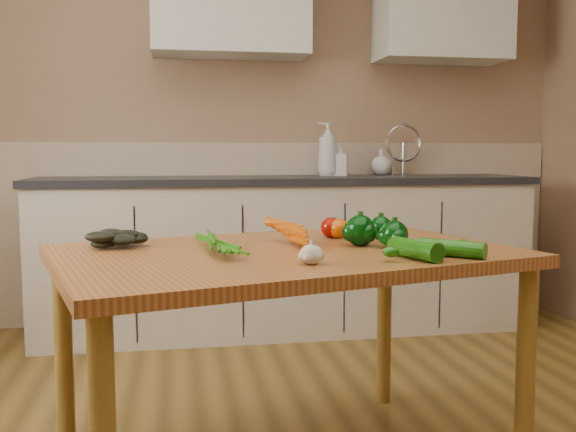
# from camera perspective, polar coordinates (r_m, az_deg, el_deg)

# --- Properties ---
(room) EXTENTS (4.04, 5.04, 2.64)m
(room) POSITION_cam_1_polar(r_m,az_deg,el_deg) (1.72, 4.62, 12.52)
(room) COLOR olive
(room) RESTS_ON ground
(counter_run) EXTENTS (2.84, 0.64, 1.14)m
(counter_run) POSITION_cam_1_polar(r_m,az_deg,el_deg) (3.77, -0.07, -3.22)
(counter_run) COLOR beige
(counter_run) RESTS_ON ground
(table) EXTENTS (1.57, 1.22, 0.74)m
(table) POSITION_cam_1_polar(r_m,az_deg,el_deg) (2.02, -0.17, -5.30)
(table) COLOR #AF6733
(table) RESTS_ON ground
(soap_bottle_a) EXTENTS (0.14, 0.14, 0.32)m
(soap_bottle_a) POSITION_cam_1_polar(r_m,az_deg,el_deg) (3.84, 3.57, 5.95)
(soap_bottle_a) COLOR silver
(soap_bottle_a) RESTS_ON counter_run
(soap_bottle_b) EXTENTS (0.11, 0.11, 0.20)m
(soap_bottle_b) POSITION_cam_1_polar(r_m,az_deg,el_deg) (3.85, 4.64, 5.03)
(soap_bottle_b) COLOR silver
(soap_bottle_b) RESTS_ON counter_run
(soap_bottle_c) EXTENTS (0.17, 0.17, 0.16)m
(soap_bottle_c) POSITION_cam_1_polar(r_m,az_deg,el_deg) (4.04, 8.29, 4.79)
(soap_bottle_c) COLOR silver
(soap_bottle_c) RESTS_ON counter_run
(carrot_bunch) EXTENTS (0.30, 0.26, 0.07)m
(carrot_bunch) POSITION_cam_1_polar(r_m,az_deg,el_deg) (2.04, -1.71, -1.86)
(carrot_bunch) COLOR #C95004
(carrot_bunch) RESTS_ON table
(leafy_greens) EXTENTS (0.20, 0.18, 0.10)m
(leafy_greens) POSITION_cam_1_polar(r_m,az_deg,el_deg) (2.15, -15.03, -1.29)
(leafy_greens) COLOR black
(leafy_greens) RESTS_ON table
(garlic_bulb) EXTENTS (0.06, 0.06, 0.05)m
(garlic_bulb) POSITION_cam_1_polar(r_m,az_deg,el_deg) (1.74, 2.09, -3.43)
(garlic_bulb) COLOR beige
(garlic_bulb) RESTS_ON table
(pepper_a) EXTENTS (0.10, 0.10, 0.10)m
(pepper_a) POSITION_cam_1_polar(r_m,az_deg,el_deg) (2.09, 6.45, -1.29)
(pepper_a) COLOR #023207
(pepper_a) RESTS_ON table
(pepper_b) EXTENTS (0.08, 0.08, 0.08)m
(pepper_b) POSITION_cam_1_polar(r_m,az_deg,el_deg) (2.25, 8.26, -1.07)
(pepper_b) COLOR #023207
(pepper_b) RESTS_ON table
(pepper_c) EXTENTS (0.09, 0.09, 0.09)m
(pepper_c) POSITION_cam_1_polar(r_m,az_deg,el_deg) (2.05, 9.46, -1.67)
(pepper_c) COLOR #023207
(pepper_c) RESTS_ON table
(tomato_a) EXTENTS (0.08, 0.08, 0.07)m
(tomato_a) POSITION_cam_1_polar(r_m,az_deg,el_deg) (2.28, 3.90, -1.03)
(tomato_a) COLOR #930902
(tomato_a) RESTS_ON table
(tomato_b) EXTENTS (0.08, 0.08, 0.07)m
(tomato_b) POSITION_cam_1_polar(r_m,az_deg,el_deg) (2.26, 4.56, -1.13)
(tomato_b) COLOR #D85605
(tomato_b) RESTS_ON table
(tomato_c) EXTENTS (0.06, 0.06, 0.06)m
(tomato_c) POSITION_cam_1_polar(r_m,az_deg,el_deg) (2.33, 5.72, -1.08)
(tomato_c) COLOR #D85605
(tomato_c) RESTS_ON table
(zucchini_a) EXTENTS (0.18, 0.17, 0.05)m
(zucchini_a) POSITION_cam_1_polar(r_m,az_deg,el_deg) (1.92, 14.31, -2.80)
(zucchini_a) COLOR #114B08
(zucchini_a) RESTS_ON table
(zucchini_b) EXTENTS (0.12, 0.19, 0.06)m
(zucchini_b) POSITION_cam_1_polar(r_m,az_deg,el_deg) (1.86, 11.22, -2.92)
(zucchini_b) COLOR #114B08
(zucchini_b) RESTS_ON table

